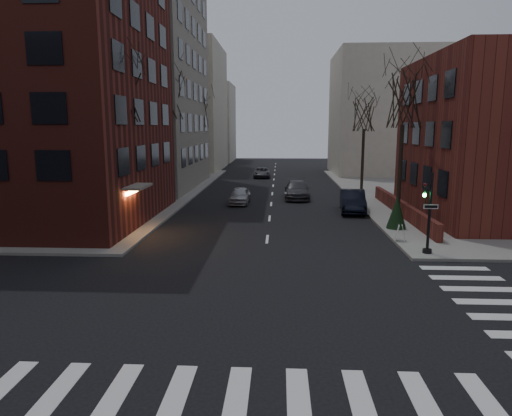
{
  "coord_description": "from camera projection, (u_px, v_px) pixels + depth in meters",
  "views": [
    {
      "loc": [
        0.65,
        -13.23,
        6.3
      ],
      "look_at": [
        -0.58,
        10.88,
        2.0
      ],
      "focal_mm": 32.0,
      "sensor_mm": 36.0,
      "label": 1
    }
  ],
  "objects": [
    {
      "name": "tree_left_b",
      "position": [
        168.0,
        96.0,
        38.59
      ],
      "size": [
        4.4,
        4.4,
        10.8
      ],
      "color": "#2D231C",
      "rests_on": "sidewalk_far_left"
    },
    {
      "name": "building_distant_lb",
      "position": [
        206.0,
        123.0,
        84.37
      ],
      "size": [
        10.0,
        12.0,
        14.0
      ],
      "primitive_type": "cube",
      "color": "beige",
      "rests_on": "ground"
    },
    {
      "name": "tree_left_a",
      "position": [
        120.0,
        90.0,
        26.87
      ],
      "size": [
        4.18,
        4.18,
        10.26
      ],
      "color": "#2D231C",
      "rests_on": "sidewalk_far_left"
    },
    {
      "name": "building_distant_ra",
      "position": [
        387.0,
        114.0,
        61.15
      ],
      "size": [
        14.0,
        14.0,
        16.0
      ],
      "primitive_type": "cube",
      "color": "beige",
      "rests_on": "ground"
    },
    {
      "name": "building_distant_la",
      "position": [
        174.0,
        108.0,
        67.4
      ],
      "size": [
        14.0,
        16.0,
        18.0
      ],
      "primitive_type": "cube",
      "color": "beige",
      "rests_on": "ground"
    },
    {
      "name": "streetlamp_far",
      "position": [
        206.0,
        144.0,
        55.11
      ],
      "size": [
        0.36,
        0.36,
        6.28
      ],
      "color": "black",
      "rests_on": "sidewalk_far_left"
    },
    {
      "name": "car_lane_silver",
      "position": [
        240.0,
        196.0,
        37.84
      ],
      "size": [
        1.73,
        4.02,
        1.35
      ],
      "primitive_type": "imported",
      "rotation": [
        0.0,
        0.0,
        -0.03
      ],
      "color": "#AAAAB0",
      "rests_on": "ground"
    },
    {
      "name": "parked_sedan",
      "position": [
        352.0,
        201.0,
        34.14
      ],
      "size": [
        2.19,
        5.14,
        1.65
      ],
      "primitive_type": "imported",
      "rotation": [
        0.0,
        0.0,
        -0.09
      ],
      "color": "black",
      "rests_on": "ground"
    },
    {
      "name": "building_right_brick",
      "position": [
        512.0,
        139.0,
        31.03
      ],
      "size": [
        12.0,
        14.0,
        11.0
      ],
      "primitive_type": "cube",
      "color": "maroon",
      "rests_on": "ground"
    },
    {
      "name": "tree_right_a",
      "position": [
        404.0,
        100.0,
        29.99
      ],
      "size": [
        3.96,
        3.96,
        9.72
      ],
      "color": "#2D231C",
      "rests_on": "sidewalk_far_right"
    },
    {
      "name": "streetlamp_near",
      "position": [
        166.0,
        154.0,
        35.45
      ],
      "size": [
        0.36,
        0.36,
        6.28
      ],
      "color": "black",
      "rests_on": "sidewalk_far_left"
    },
    {
      "name": "sandwich_board",
      "position": [
        400.0,
        233.0,
        24.92
      ],
      "size": [
        0.49,
        0.61,
        0.89
      ],
      "primitive_type": "cube",
      "rotation": [
        0.0,
        0.0,
        -0.19
      ],
      "color": "white",
      "rests_on": "sidewalk_far_right"
    },
    {
      "name": "tree_right_b",
      "position": [
        364.0,
        113.0,
        43.84
      ],
      "size": [
        3.74,
        3.74,
        9.18
      ],
      "color": "#2D231C",
      "rests_on": "sidewalk_far_right"
    },
    {
      "name": "building_left_brick",
      "position": [
        31.0,
        85.0,
        29.57
      ],
      "size": [
        15.0,
        15.0,
        18.0
      ],
      "primitive_type": "cube",
      "color": "maroon",
      "rests_on": "ground"
    },
    {
      "name": "tree_left_c",
      "position": [
        198.0,
        112.0,
        52.51
      ],
      "size": [
        3.96,
        3.96,
        9.72
      ],
      "color": "#2D231C",
      "rests_on": "sidewalk_far_left"
    },
    {
      "name": "ground",
      "position": [
        257.0,
        333.0,
        14.15
      ],
      "size": [
        160.0,
        160.0,
        0.0
      ],
      "primitive_type": "plane",
      "color": "black",
      "rests_on": "ground"
    },
    {
      "name": "low_wall_right",
      "position": [
        401.0,
        208.0,
        32.25
      ],
      "size": [
        0.35,
        16.0,
        1.0
      ],
      "primitive_type": "cube",
      "color": "maroon",
      "rests_on": "sidewalk_far_right"
    },
    {
      "name": "car_lane_far",
      "position": [
        262.0,
        173.0,
        57.56
      ],
      "size": [
        2.18,
        4.52,
        1.24
      ],
      "primitive_type": "imported",
      "rotation": [
        0.0,
        0.0,
        0.03
      ],
      "color": "#47474C",
      "rests_on": "ground"
    },
    {
      "name": "traffic_signal",
      "position": [
        428.0,
        218.0,
        22.26
      ],
      "size": [
        0.76,
        0.44,
        4.0
      ],
      "color": "black",
      "rests_on": "sidewalk_far_right"
    },
    {
      "name": "car_lane_gray",
      "position": [
        297.0,
        190.0,
        40.57
      ],
      "size": [
        2.27,
        5.38,
        1.55
      ],
      "primitive_type": "imported",
      "rotation": [
        0.0,
        0.0,
        -0.02
      ],
      "color": "#3C3B40",
      "rests_on": "ground"
    },
    {
      "name": "building_left_tan",
      "position": [
        105.0,
        50.0,
        45.98
      ],
      "size": [
        18.0,
        18.0,
        28.0
      ],
      "primitive_type": "cube",
      "color": "gray",
      "rests_on": "ground"
    },
    {
      "name": "evergreen_shrub",
      "position": [
        397.0,
        212.0,
        27.91
      ],
      "size": [
        1.51,
        1.51,
        2.0
      ],
      "primitive_type": "cone",
      "rotation": [
        0.0,
        0.0,
        0.31
      ],
      "color": "black",
      "rests_on": "sidewalk_far_right"
    }
  ]
}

